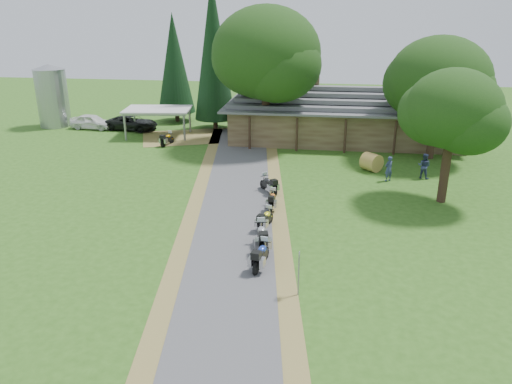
# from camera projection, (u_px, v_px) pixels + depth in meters

# --- Properties ---
(ground) EXTENTS (120.00, 120.00, 0.00)m
(ground) POSITION_uv_depth(u_px,v_px,m) (230.00, 256.00, 24.32)
(ground) COLOR #2D5618
(ground) RESTS_ON ground
(driveway) EXTENTS (51.95, 51.95, 0.00)m
(driveway) POSITION_uv_depth(u_px,v_px,m) (234.00, 223.00, 28.10)
(driveway) COLOR #474749
(driveway) RESTS_ON ground
(lodge) EXTENTS (21.40, 9.40, 4.90)m
(lodge) POSITION_uv_depth(u_px,v_px,m) (345.00, 113.00, 44.97)
(lodge) COLOR brown
(lodge) RESTS_ON ground
(silo) EXTENTS (3.12, 3.12, 6.18)m
(silo) POSITION_uv_depth(u_px,v_px,m) (52.00, 96.00, 49.95)
(silo) COLOR gray
(silo) RESTS_ON ground
(carport) EXTENTS (6.40, 4.65, 2.59)m
(carport) POSITION_uv_depth(u_px,v_px,m) (158.00, 122.00, 46.65)
(carport) COLOR silver
(carport) RESTS_ON ground
(car_white_sedan) EXTENTS (2.83, 5.71, 1.84)m
(car_white_sedan) POSITION_uv_depth(u_px,v_px,m) (92.00, 120.00, 49.51)
(car_white_sedan) COLOR white
(car_white_sedan) RESTS_ON ground
(car_dark_suv) EXTENTS (3.17, 5.83, 2.12)m
(car_dark_suv) POSITION_uv_depth(u_px,v_px,m) (132.00, 119.00, 49.04)
(car_dark_suv) COLOR black
(car_dark_suv) RESTS_ON ground
(motorcycle_row_a) EXTENTS (0.94, 1.97, 1.30)m
(motorcycle_row_a) POSITION_uv_depth(u_px,v_px,m) (261.00, 254.00, 23.10)
(motorcycle_row_a) COLOR #213B9C
(motorcycle_row_a) RESTS_ON ground
(motorcycle_row_b) EXTENTS (1.11, 2.19, 1.43)m
(motorcycle_row_b) POSITION_uv_depth(u_px,v_px,m) (262.00, 236.00, 24.85)
(motorcycle_row_b) COLOR #999BA0
(motorcycle_row_b) RESTS_ON ground
(motorcycle_row_c) EXTENTS (1.00, 1.80, 1.17)m
(motorcycle_row_c) POSITION_uv_depth(u_px,v_px,m) (266.00, 218.00, 27.22)
(motorcycle_row_c) COLOR yellow
(motorcycle_row_c) RESTS_ON ground
(motorcycle_row_d) EXTENTS (0.55, 1.67, 1.14)m
(motorcycle_row_d) POSITION_uv_depth(u_px,v_px,m) (272.00, 199.00, 29.95)
(motorcycle_row_d) COLOR orange
(motorcycle_row_d) RESTS_ON ground
(motorcycle_row_e) EXTENTS (1.55, 1.80, 1.24)m
(motorcycle_row_e) POSITION_uv_depth(u_px,v_px,m) (268.00, 183.00, 32.49)
(motorcycle_row_e) COLOR black
(motorcycle_row_e) RESTS_ON ground
(motorcycle_carport_a) EXTENTS (1.00, 1.84, 1.20)m
(motorcycle_carport_a) POSITION_uv_depth(u_px,v_px,m) (167.00, 139.00, 43.69)
(motorcycle_carport_a) COLOR #DA9600
(motorcycle_carport_a) RESTS_ON ground
(person_a) EXTENTS (0.73, 0.70, 2.09)m
(person_a) POSITION_uv_depth(u_px,v_px,m) (389.00, 167.00, 34.52)
(person_a) COLOR navy
(person_a) RESTS_ON ground
(person_b) EXTENTS (0.74, 0.66, 2.13)m
(person_b) POSITION_uv_depth(u_px,v_px,m) (424.00, 164.00, 35.07)
(person_b) COLOR navy
(person_b) RESTS_ON ground
(hay_bale) EXTENTS (1.80, 1.79, 1.33)m
(hay_bale) POSITION_uv_depth(u_px,v_px,m) (372.00, 162.00, 36.83)
(hay_bale) COLOR #A6903C
(hay_bale) RESTS_ON ground
(sign_post) EXTENTS (0.36, 0.06, 2.03)m
(sign_post) POSITION_uv_depth(u_px,v_px,m) (299.00, 274.00, 20.68)
(sign_post) COLOR gray
(sign_post) RESTS_ON ground
(oak_lodge_left) EXTENTS (9.04, 9.04, 12.70)m
(oak_lodge_left) POSITION_uv_depth(u_px,v_px,m) (266.00, 72.00, 41.78)
(oak_lodge_left) COLOR black
(oak_lodge_left) RESTS_ON ground
(oak_lodge_right) EXTENTS (7.76, 7.76, 10.05)m
(oak_lodge_right) POSITION_uv_depth(u_px,v_px,m) (437.00, 96.00, 38.39)
(oak_lodge_right) COLOR black
(oak_lodge_right) RESTS_ON ground
(oak_driveway) EXTENTS (5.58, 5.58, 9.40)m
(oak_driveway) POSITION_uv_depth(u_px,v_px,m) (451.00, 128.00, 29.57)
(oak_driveway) COLOR black
(oak_driveway) RESTS_ON ground
(cedar_near) EXTENTS (3.97, 3.97, 14.32)m
(cedar_near) POSITION_uv_depth(u_px,v_px,m) (214.00, 55.00, 47.42)
(cedar_near) COLOR black
(cedar_near) RESTS_ON ground
(cedar_far) EXTENTS (3.89, 3.89, 11.01)m
(cedar_far) POSITION_uv_depth(u_px,v_px,m) (175.00, 68.00, 51.27)
(cedar_far) COLOR black
(cedar_far) RESTS_ON ground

